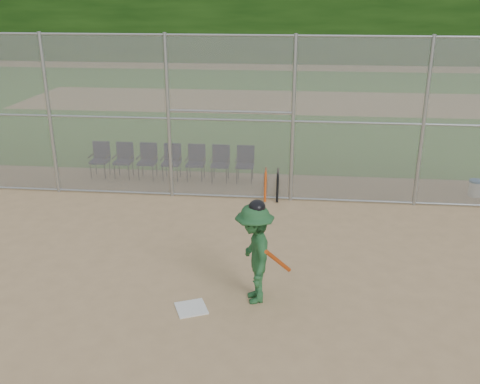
# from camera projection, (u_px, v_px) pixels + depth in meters

# --- Properties ---
(ground) EXTENTS (100.00, 100.00, 0.00)m
(ground) POSITION_uv_depth(u_px,v_px,m) (224.00, 308.00, 8.74)
(ground) COLOR tan
(ground) RESTS_ON ground
(grass_strip) EXTENTS (100.00, 100.00, 0.00)m
(grass_strip) POSITION_uv_depth(u_px,v_px,m) (274.00, 101.00, 25.53)
(grass_strip) COLOR #2F651E
(grass_strip) RESTS_ON ground
(dirt_patch_far) EXTENTS (24.00, 24.00, 0.00)m
(dirt_patch_far) POSITION_uv_depth(u_px,v_px,m) (274.00, 101.00, 25.53)
(dirt_patch_far) COLOR tan
(dirt_patch_far) RESTS_ON ground
(backstop_fence) EXTENTS (16.09, 0.09, 4.00)m
(backstop_fence) POSITION_uv_depth(u_px,v_px,m) (251.00, 117.00, 12.69)
(backstop_fence) COLOR gray
(backstop_fence) RESTS_ON ground
(home_plate) EXTENTS (0.63, 0.63, 0.02)m
(home_plate) POSITION_uv_depth(u_px,v_px,m) (191.00, 308.00, 8.71)
(home_plate) COLOR silver
(home_plate) RESTS_ON ground
(batter_at_plate) EXTENTS (1.04, 1.31, 1.79)m
(batter_at_plate) POSITION_uv_depth(u_px,v_px,m) (254.00, 253.00, 8.68)
(batter_at_plate) COLOR #205129
(batter_at_plate) RESTS_ON ground
(water_cooler) EXTENTS (0.34, 0.34, 0.43)m
(water_cooler) POSITION_uv_depth(u_px,v_px,m) (475.00, 188.00, 13.51)
(water_cooler) COLOR white
(water_cooler) RESTS_ON ground
(spare_bats) EXTENTS (0.36, 0.33, 0.83)m
(spare_bats) POSITION_uv_depth(u_px,v_px,m) (271.00, 185.00, 13.15)
(spare_bats) COLOR #D84C14
(spare_bats) RESTS_ON ground
(chair_0) EXTENTS (0.54, 0.52, 0.96)m
(chair_0) POSITION_uv_depth(u_px,v_px,m) (100.00, 160.00, 14.87)
(chair_0) COLOR black
(chair_0) RESTS_ON ground
(chair_1) EXTENTS (0.54, 0.52, 0.96)m
(chair_1) POSITION_uv_depth(u_px,v_px,m) (123.00, 161.00, 14.80)
(chair_1) COLOR black
(chair_1) RESTS_ON ground
(chair_2) EXTENTS (0.54, 0.52, 0.96)m
(chair_2) POSITION_uv_depth(u_px,v_px,m) (147.00, 162.00, 14.74)
(chair_2) COLOR black
(chair_2) RESTS_ON ground
(chair_3) EXTENTS (0.54, 0.52, 0.96)m
(chair_3) POSITION_uv_depth(u_px,v_px,m) (171.00, 162.00, 14.67)
(chair_3) COLOR black
(chair_3) RESTS_ON ground
(chair_4) EXTENTS (0.54, 0.52, 0.96)m
(chair_4) POSITION_uv_depth(u_px,v_px,m) (196.00, 163.00, 14.60)
(chair_4) COLOR black
(chair_4) RESTS_ON ground
(chair_5) EXTENTS (0.54, 0.52, 0.96)m
(chair_5) POSITION_uv_depth(u_px,v_px,m) (220.00, 164.00, 14.54)
(chair_5) COLOR black
(chair_5) RESTS_ON ground
(chair_6) EXTENTS (0.54, 0.52, 0.96)m
(chair_6) POSITION_uv_depth(u_px,v_px,m) (245.00, 165.00, 14.47)
(chair_6) COLOR black
(chair_6) RESTS_ON ground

